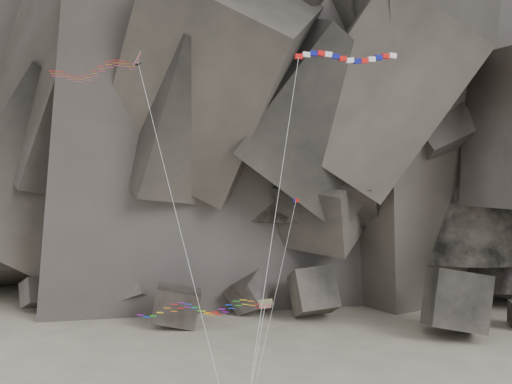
# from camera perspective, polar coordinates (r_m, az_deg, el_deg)

# --- Properties ---
(headland) EXTENTS (110.00, 70.00, 84.00)m
(headland) POSITION_cam_1_polar(r_m,az_deg,el_deg) (125.52, 3.28, 11.49)
(headland) COLOR #4E473F
(headland) RESTS_ON ground
(boulder_field) EXTENTS (76.40, 16.42, 10.13)m
(boulder_field) POSITION_cam_1_polar(r_m,az_deg,el_deg) (91.92, 1.32, -9.79)
(boulder_field) COLOR #47423F
(boulder_field) RESTS_ON ground
(delta_kite) EXTENTS (19.34, 11.70, 31.14)m
(delta_kite) POSITION_cam_1_polar(r_m,az_deg,el_deg) (59.50, -14.61, 10.35)
(delta_kite) COLOR red
(delta_kite) RESTS_ON ground
(banner_kite) EXTENTS (11.92, 17.27, 31.36)m
(banner_kite) POSITION_cam_1_polar(r_m,az_deg,el_deg) (59.72, 7.93, 11.56)
(banner_kite) COLOR red
(banner_kite) RESTS_ON ground
(parafoil_kite) EXTENTS (12.96, 11.60, 9.53)m
(parafoil_kite) POSITION_cam_1_polar(r_m,az_deg,el_deg) (58.01, -5.34, -10.24)
(parafoil_kite) COLOR #BDD50B
(parafoil_kite) RESTS_ON ground
(pennant_kite) EXTENTS (3.21, 12.91, 18.08)m
(pennant_kite) POSITION_cam_1_polar(r_m,az_deg,el_deg) (54.00, 2.38, -6.13)
(pennant_kite) COLOR red
(pennant_kite) RESTS_ON ground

